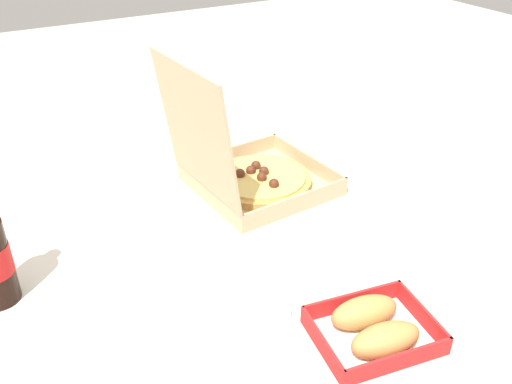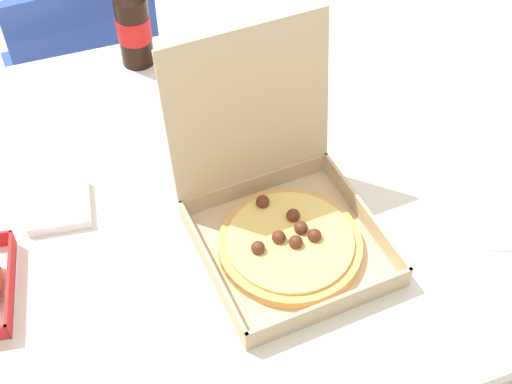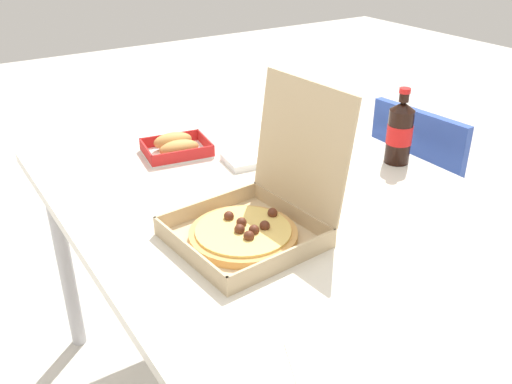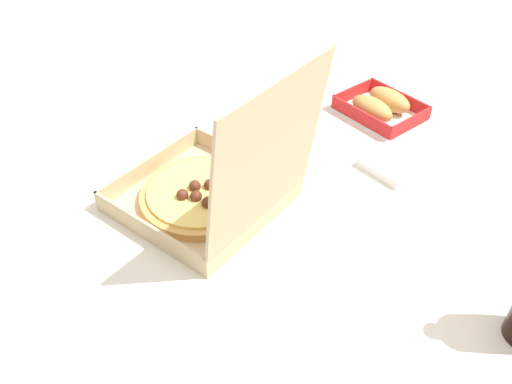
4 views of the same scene
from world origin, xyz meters
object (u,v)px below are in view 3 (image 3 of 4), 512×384
(paper_menu, at_px, (344,384))
(chair, at_px, (429,198))
(bread_side_box, at_px, (176,146))
(pizza_box_open, at_px, (254,218))
(cola_bottle, at_px, (400,132))
(napkin_pile, at_px, (245,160))

(paper_menu, bearing_deg, chair, 147.18)
(bread_side_box, bearing_deg, chair, 70.16)
(pizza_box_open, relative_size, paper_menu, 1.71)
(chair, relative_size, bread_side_box, 3.94)
(cola_bottle, bearing_deg, paper_menu, -50.64)
(napkin_pile, bearing_deg, paper_menu, -21.32)
(bread_side_box, bearing_deg, napkin_pile, 39.13)
(pizza_box_open, distance_m, napkin_pile, 0.41)
(chair, height_order, pizza_box_open, pizza_box_open)
(pizza_box_open, xyz_separation_m, cola_bottle, (-0.12, 0.58, 0.05))
(cola_bottle, distance_m, paper_menu, 0.90)
(chair, bearing_deg, napkin_pile, -100.66)
(chair, relative_size, paper_menu, 3.95)
(paper_menu, distance_m, napkin_pile, 0.86)
(paper_menu, bearing_deg, napkin_pile, -177.84)
(pizza_box_open, bearing_deg, paper_menu, -14.98)
(bread_side_box, distance_m, paper_menu, 0.99)
(cola_bottle, bearing_deg, napkin_pile, -121.57)
(pizza_box_open, bearing_deg, cola_bottle, 101.79)
(chair, bearing_deg, bread_side_box, -109.84)
(pizza_box_open, relative_size, napkin_pile, 3.26)
(chair, xyz_separation_m, pizza_box_open, (0.22, -0.89, 0.31))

